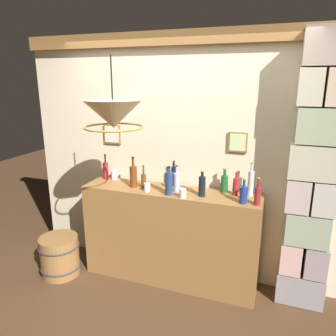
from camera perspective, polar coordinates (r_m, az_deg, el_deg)
The scene contains 21 objects.
ground_plane at distance 3.13m, azimuth -5.37°, elevation -26.98°, with size 12.00×12.00×0.00m, color #4C331E.
panelled_rear_partition at distance 3.41m, azimuth 1.87°, elevation 2.90°, with size 3.47×0.15×2.58m.
stone_pillar at distance 3.15m, azimuth 24.43°, elevation -1.68°, with size 0.43×0.34×2.51m.
bar_shelf_unit at distance 3.46m, azimuth 0.29°, elevation -12.04°, with size 1.84×0.40×1.02m, color olive.
liquor_bottle_brandy at distance 2.96m, azimuth 15.71°, elevation -4.71°, with size 0.06×0.06×0.26m.
liquor_bottle_whiskey at distance 3.10m, azimuth 0.14°, elevation -2.68°, with size 0.07×0.07×0.29m.
liquor_bottle_scotch at distance 3.23m, azimuth 10.03°, elevation -2.64°, with size 0.07×0.07×0.25m.
liquor_bottle_gin at distance 2.97m, azimuth 13.32°, elevation -4.59°, with size 0.07×0.07×0.24m.
liquor_bottle_port at distance 3.19m, azimuth 1.55°, elevation -2.44°, with size 0.06×0.06×0.27m.
liquor_bottle_vodka at distance 3.35m, azimuth -6.20°, elevation -1.41°, with size 0.08×0.08×0.32m.
liquor_bottle_mezcal at distance 3.17m, azimuth 14.57°, elevation -2.52°, with size 0.06×0.06×0.33m.
liquor_bottle_sherry at distance 3.16m, azimuth 12.03°, elevation -3.20°, with size 0.06×0.06×0.23m.
liquor_bottle_tequila at distance 3.08m, azimuth 6.10°, elevation -3.16°, with size 0.07×0.07×0.26m.
liquor_bottle_vermouth at distance 3.36m, azimuth 1.03°, elevation -1.36°, with size 0.05×0.05×0.27m.
liquor_bottle_bourbon at distance 3.31m, azimuth -4.37°, elevation -2.20°, with size 0.05×0.05×0.24m.
liquor_bottle_rum at distance 3.67m, azimuth -11.06°, elevation -0.39°, with size 0.06×0.06×0.29m.
glass_tumbler_rocks at distance 3.65m, azimuth -9.57°, elevation -1.21°, with size 0.07×0.07×0.10m.
glass_tumbler_highball at distance 3.04m, azimuth 2.63°, elevation -4.55°, with size 0.07×0.07×0.09m.
glass_tumbler_shot at distance 3.22m, azimuth -3.79°, elevation -3.46°, with size 0.06×0.06×0.08m.
pendant_lamp at distance 2.63m, azimuth -9.76°, elevation 9.32°, with size 0.48×0.48×0.56m.
wooden_barrel at distance 3.87m, azimuth -18.76°, elevation -14.58°, with size 0.45×0.45×0.44m.
Camera 1 is at (1.03, -2.07, 2.11)m, focal length 34.11 mm.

